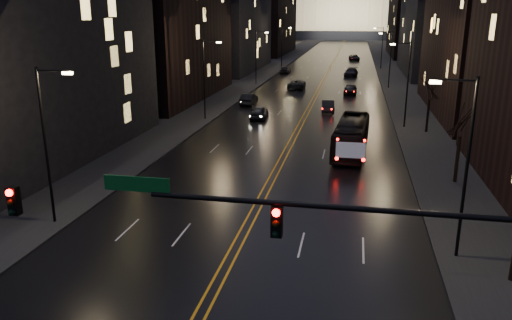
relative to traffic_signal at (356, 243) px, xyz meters
The scene contains 30 objects.
road 130.24m from the traffic_signal, 92.60° to the left, with size 20.00×320.00×0.02m, color black.
sidewalk_left 131.62m from the traffic_signal, 98.71° to the left, with size 8.00×320.00×0.16m, color black.
sidewalk_right 130.35m from the traffic_signal, 86.44° to the left, with size 8.00×320.00×0.16m, color black.
center_line 130.24m from the traffic_signal, 92.60° to the left, with size 0.62×320.00×0.01m, color orange.
building_left_near 35.26m from the traffic_signal, 140.72° to the left, with size 12.00×28.00×22.00m, color black.
building_left_far 95.98m from the traffic_signal, 106.30° to the left, with size 12.00×34.00×20.00m, color black.
building_left_dist 142.73m from the traffic_signal, 100.88° to the left, with size 12.00×40.00×24.00m, color black.
building_right_mid 93.57m from the traffic_signal, 80.68° to the left, with size 12.00×34.00×26.00m, color black.
building_right_dist 140.94m from the traffic_signal, 83.85° to the left, with size 12.00×40.00×22.00m, color black.
capitol 250.36m from the traffic_signal, 91.35° to the left, with size 90.00×50.00×58.50m.
traffic_signal is the anchor object (origin of this frame).
streetlamp_right_near 11.14m from the traffic_signal, 63.88° to the left, with size 2.13×0.25×9.00m.
streetlamp_left_near 19.48m from the traffic_signal, 149.10° to the left, with size 2.13×0.25×9.00m.
streetlamp_right_mid 40.30m from the traffic_signal, 83.01° to the left, with size 2.13×0.25×9.00m.
streetlamp_left_mid 43.36m from the traffic_signal, 112.68° to the left, with size 2.13×0.25×9.00m.
streetlamp_right_far 70.18m from the traffic_signal, 85.99° to the left, with size 2.13×0.25×9.00m.
streetlamp_left_far 71.97m from the traffic_signal, 103.43° to the left, with size 2.13×0.25×9.00m.
streetlamp_right_dist 100.12m from the traffic_signal, 87.19° to the left, with size 2.13×0.25×9.00m.
streetlamp_left_dist 101.39m from the traffic_signal, 99.49° to the left, with size 2.13×0.25×9.00m.
tree_right_mid 23.13m from the traffic_signal, 72.13° to the left, with size 2.40×2.40×6.65m.
tree_right_far 38.67m from the traffic_signal, 79.43° to the left, with size 2.40×2.40×6.65m.
bus 29.30m from the traffic_signal, 90.68° to the left, with size 2.47×10.56×2.94m, color black.
oncoming_car_a 43.56m from the traffic_signal, 104.69° to the left, with size 1.82×4.52×1.54m, color black.
oncoming_car_b 52.77m from the traffic_signal, 105.50° to the left, with size 1.60×4.57×1.51m, color black.
oncoming_car_c 67.62m from the traffic_signal, 98.14° to the left, with size 2.58×5.59×1.55m, color black.
oncoming_car_d 89.45m from the traffic_signal, 99.28° to the left, with size 1.90×4.68×1.36m, color black.
receding_car_a 48.04m from the traffic_signal, 94.08° to the left, with size 1.48×4.24×1.40m, color black.
receding_car_b 62.61m from the traffic_signal, 90.84° to the left, with size 1.88×4.67×1.59m, color black.
receding_car_c 85.72m from the traffic_signal, 90.75° to the left, with size 2.23×5.49×1.59m, color black.
receding_car_d 121.05m from the traffic_signal, 90.38° to the left, with size 2.48×5.38×1.50m, color black.
Camera 1 is at (5.60, -13.90, 11.67)m, focal length 35.00 mm.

